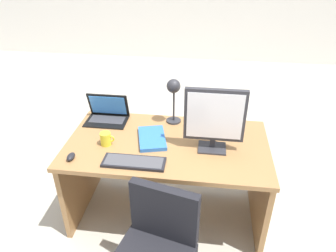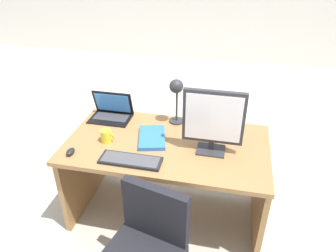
{
  "view_description": "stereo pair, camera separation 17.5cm",
  "coord_description": "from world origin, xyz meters",
  "px_view_note": "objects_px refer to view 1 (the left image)",
  "views": [
    {
      "loc": [
        0.26,
        -1.97,
        2.06
      ],
      "look_at": [
        0.0,
        0.04,
        0.85
      ],
      "focal_mm": 34.09,
      "sensor_mm": 36.0,
      "label": 1
    },
    {
      "loc": [
        0.44,
        -1.94,
        2.06
      ],
      "look_at": [
        0.0,
        0.04,
        0.85
      ],
      "focal_mm": 34.09,
      "sensor_mm": 36.0,
      "label": 2
    }
  ],
  "objects_px": {
    "desk": "(168,162)",
    "coffee_mug": "(106,139)",
    "monitor": "(215,117)",
    "keyboard": "(134,162)",
    "mouse": "(71,157)",
    "book": "(152,138)",
    "desk_lamp": "(174,92)",
    "laptop": "(108,112)"
  },
  "relations": [
    {
      "from": "desk",
      "to": "coffee_mug",
      "type": "distance_m",
      "value": 0.53
    },
    {
      "from": "coffee_mug",
      "to": "monitor",
      "type": "bearing_deg",
      "value": 3.45
    },
    {
      "from": "keyboard",
      "to": "mouse",
      "type": "xyz_separation_m",
      "value": [
        -0.44,
        -0.01,
        0.01
      ]
    },
    {
      "from": "mouse",
      "to": "monitor",
      "type": "bearing_deg",
      "value": 14.67
    },
    {
      "from": "book",
      "to": "coffee_mug",
      "type": "bearing_deg",
      "value": -162.0
    },
    {
      "from": "desk_lamp",
      "to": "desk",
      "type": "bearing_deg",
      "value": -92.43
    },
    {
      "from": "monitor",
      "to": "laptop",
      "type": "distance_m",
      "value": 0.96
    },
    {
      "from": "keyboard",
      "to": "book",
      "type": "xyz_separation_m",
      "value": [
        0.07,
        0.3,
        0.0
      ]
    },
    {
      "from": "monitor",
      "to": "keyboard",
      "type": "xyz_separation_m",
      "value": [
        -0.52,
        -0.25,
        -0.25
      ]
    },
    {
      "from": "keyboard",
      "to": "desk_lamp",
      "type": "distance_m",
      "value": 0.67
    },
    {
      "from": "keyboard",
      "to": "desk_lamp",
      "type": "bearing_deg",
      "value": 70.85
    },
    {
      "from": "mouse",
      "to": "book",
      "type": "bearing_deg",
      "value": 31.22
    },
    {
      "from": "laptop",
      "to": "coffee_mug",
      "type": "relative_size",
      "value": 3.18
    },
    {
      "from": "laptop",
      "to": "keyboard",
      "type": "bearing_deg",
      "value": -58.61
    },
    {
      "from": "desk",
      "to": "laptop",
      "type": "height_order",
      "value": "laptop"
    },
    {
      "from": "laptop",
      "to": "keyboard",
      "type": "xyz_separation_m",
      "value": [
        0.35,
        -0.58,
        -0.06
      ]
    },
    {
      "from": "book",
      "to": "desk",
      "type": "bearing_deg",
      "value": 12.53
    },
    {
      "from": "desk",
      "to": "mouse",
      "type": "xyz_separation_m",
      "value": [
        -0.63,
        -0.34,
        0.24
      ]
    },
    {
      "from": "monitor",
      "to": "mouse",
      "type": "relative_size",
      "value": 5.26
    },
    {
      "from": "desk",
      "to": "desk_lamp",
      "type": "bearing_deg",
      "value": 87.57
    },
    {
      "from": "monitor",
      "to": "desk_lamp",
      "type": "bearing_deg",
      "value": 133.96
    },
    {
      "from": "book",
      "to": "mouse",
      "type": "bearing_deg",
      "value": -148.78
    },
    {
      "from": "laptop",
      "to": "coffee_mug",
      "type": "bearing_deg",
      "value": -75.26
    },
    {
      "from": "monitor",
      "to": "laptop",
      "type": "height_order",
      "value": "monitor"
    },
    {
      "from": "desk",
      "to": "mouse",
      "type": "relative_size",
      "value": 16.84
    },
    {
      "from": "laptop",
      "to": "keyboard",
      "type": "height_order",
      "value": "laptop"
    },
    {
      "from": "laptop",
      "to": "book",
      "type": "distance_m",
      "value": 0.51
    },
    {
      "from": "desk",
      "to": "desk_lamp",
      "type": "relative_size",
      "value": 3.88
    },
    {
      "from": "monitor",
      "to": "coffee_mug",
      "type": "bearing_deg",
      "value": -176.55
    },
    {
      "from": "book",
      "to": "coffee_mug",
      "type": "distance_m",
      "value": 0.34
    },
    {
      "from": "coffee_mug",
      "to": "desk",
      "type": "bearing_deg",
      "value": 16.55
    },
    {
      "from": "desk_lamp",
      "to": "monitor",
      "type": "bearing_deg",
      "value": -46.04
    },
    {
      "from": "laptop",
      "to": "mouse",
      "type": "distance_m",
      "value": 0.59
    },
    {
      "from": "mouse",
      "to": "desk_lamp",
      "type": "height_order",
      "value": "desk_lamp"
    },
    {
      "from": "coffee_mug",
      "to": "keyboard",
      "type": "bearing_deg",
      "value": -38.29
    },
    {
      "from": "monitor",
      "to": "mouse",
      "type": "xyz_separation_m",
      "value": [
        -0.97,
        -0.25,
        -0.24
      ]
    },
    {
      "from": "monitor",
      "to": "book",
      "type": "bearing_deg",
      "value": 172.64
    },
    {
      "from": "keyboard",
      "to": "book",
      "type": "bearing_deg",
      "value": 76.87
    },
    {
      "from": "laptop",
      "to": "desk_lamp",
      "type": "distance_m",
      "value": 0.59
    },
    {
      "from": "desk",
      "to": "book",
      "type": "relative_size",
      "value": 4.21
    },
    {
      "from": "desk",
      "to": "desk_lamp",
      "type": "height_order",
      "value": "desk_lamp"
    },
    {
      "from": "desk",
      "to": "book",
      "type": "bearing_deg",
      "value": -167.47
    }
  ]
}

